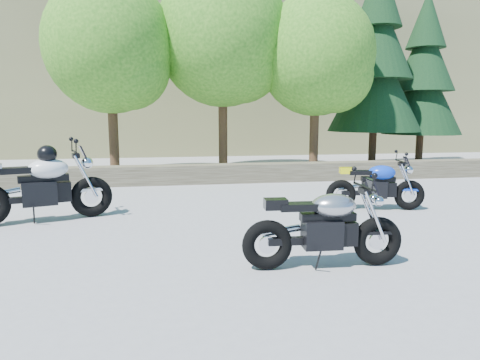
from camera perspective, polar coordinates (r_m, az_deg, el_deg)
name	(u,v)px	position (r m, az deg, el deg)	size (l,w,h in m)	color
ground	(238,242)	(6.22, -0.24, -8.26)	(90.00, 90.00, 0.00)	gray
stone_wall	(204,174)	(11.52, -4.82, 0.81)	(22.00, 0.55, 0.50)	#45402E
hillside	(216,41)	(34.58, -3.25, 18.06)	(80.00, 30.00, 15.00)	#696741
tree_decid_left	(113,51)	(13.21, -16.52, 16.21)	(3.67, 3.67, 5.62)	#382314
tree_decid_mid	(226,42)	(13.72, -1.86, 17.96)	(4.08, 4.08, 6.24)	#382314
tree_decid_right	(320,59)	(13.74, 10.61, 15.53)	(3.54, 3.54, 5.41)	#382314
conifer_near	(376,60)	(15.91, 17.72, 14.97)	(3.17, 3.17, 7.06)	#382314
conifer_far	(424,75)	(17.48, 23.30, 12.72)	(2.82, 2.82, 6.27)	#382314
silver_bike	(325,228)	(5.20, 11.22, -6.35)	(1.96, 0.62, 0.98)	black
white_bike	(40,185)	(8.00, -25.15, -0.58)	(2.31, 0.98, 1.31)	black
blue_bike	(376,186)	(8.61, 17.69, -0.78)	(1.88, 0.66, 0.95)	black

